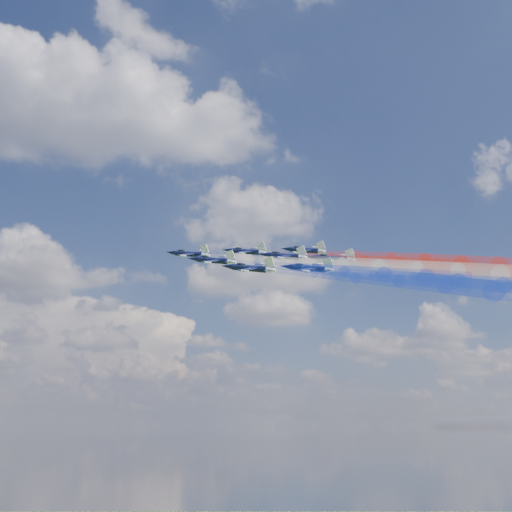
{
  "coord_description": "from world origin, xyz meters",
  "views": [
    {
      "loc": [
        -18.19,
        -121.86,
        132.7
      ],
      "look_at": [
        1.7,
        14.61,
        171.23
      ],
      "focal_mm": 43.05,
      "sensor_mm": 36.0,
      "label": 1
    }
  ],
  "objects": [
    {
      "name": "jet_lead",
      "position": [
        -13.53,
        23.21,
        173.52
      ],
      "size": [
        16.08,
        15.24,
        9.01
      ],
      "primitive_type": null,
      "rotation": [
        0.19,
        -0.38,
        0.98
      ],
      "color": "black"
    },
    {
      "name": "trail_lead",
      "position": [
        12.27,
        8.46,
        168.23
      ],
      "size": [
        44.48,
        29.02,
        14.01
      ],
      "primitive_type": null,
      "rotation": [
        0.19,
        -0.38,
        0.98
      ],
      "color": "white"
    },
    {
      "name": "jet_inner_left",
      "position": [
        -8.45,
        10.98,
        168.8
      ],
      "size": [
        16.08,
        15.24,
        9.01
      ],
      "primitive_type": null,
      "rotation": [
        0.19,
        -0.38,
        0.98
      ],
      "color": "black"
    },
    {
      "name": "trail_inner_left",
      "position": [
        17.35,
        -3.77,
        163.51
      ],
      "size": [
        44.48,
        29.02,
        14.01
      ],
      "primitive_type": null,
      "rotation": [
        0.19,
        -0.38,
        0.98
      ],
      "color": "blue"
    },
    {
      "name": "jet_inner_right",
      "position": [
        0.78,
        25.2,
        175.3
      ],
      "size": [
        16.08,
        15.24,
        9.01
      ],
      "primitive_type": null,
      "rotation": [
        0.19,
        -0.38,
        0.98
      ],
      "color": "black"
    },
    {
      "name": "trail_inner_right",
      "position": [
        26.58,
        10.44,
        170.01
      ],
      "size": [
        44.48,
        29.02,
        14.01
      ],
      "primitive_type": null,
      "rotation": [
        0.19,
        -0.38,
        0.98
      ],
      "color": "red"
    },
    {
      "name": "jet_outer_left",
      "position": [
        -1.87,
        -1.68,
        163.98
      ],
      "size": [
        16.08,
        15.24,
        9.01
      ],
      "primitive_type": null,
      "rotation": [
        0.19,
        -0.38,
        0.98
      ],
      "color": "black"
    },
    {
      "name": "trail_outer_left",
      "position": [
        23.93,
        -16.44,
        158.69
      ],
      "size": [
        44.48,
        29.02,
        14.01
      ],
      "primitive_type": null,
      "rotation": [
        0.19,
        -0.38,
        0.98
      ],
      "color": "blue"
    },
    {
      "name": "jet_center_third",
      "position": [
        7.97,
        12.23,
        170.82
      ],
      "size": [
        16.08,
        15.24,
        9.01
      ],
      "primitive_type": null,
      "rotation": [
        0.19,
        -0.38,
        0.98
      ],
      "color": "black"
    },
    {
      "name": "trail_center_third",
      "position": [
        33.77,
        -2.52,
        165.53
      ],
      "size": [
        44.48,
        29.02,
        14.01
      ],
      "primitive_type": null,
      "rotation": [
        0.19,
        -0.38,
        0.98
      ],
      "color": "white"
    },
    {
      "name": "jet_outer_right",
      "position": [
        16.24,
        26.47,
        176.65
      ],
      "size": [
        16.08,
        15.24,
        9.01
      ],
      "primitive_type": null,
      "rotation": [
        0.19,
        -0.38,
        0.98
      ],
      "color": "black"
    },
    {
      "name": "trail_outer_right",
      "position": [
        42.04,
        11.72,
        171.36
      ],
      "size": [
        44.48,
        29.02,
        14.01
      ],
      "primitive_type": null,
      "rotation": [
        0.19,
        -0.38,
        0.98
      ],
      "color": "red"
    },
    {
      "name": "jet_rear_left",
      "position": [
        11.09,
        1.08,
        165.15
      ],
      "size": [
        16.08,
        15.24,
        9.01
      ],
      "primitive_type": null,
      "rotation": [
        0.19,
        -0.38,
        0.98
      ],
      "color": "black"
    },
    {
      "name": "trail_rear_left",
      "position": [
        36.89,
        -13.67,
        159.86
      ],
      "size": [
        44.48,
        29.02,
        14.01
      ],
      "primitive_type": null,
      "rotation": [
        0.19,
        -0.38,
        0.98
      ],
      "color": "blue"
    },
    {
      "name": "jet_rear_right",
      "position": [
        19.85,
        13.73,
        171.08
      ],
      "size": [
        16.08,
        15.24,
        9.01
      ],
      "primitive_type": null,
      "rotation": [
        0.19,
        -0.38,
        0.98
      ],
      "color": "black"
    },
    {
      "name": "trail_rear_right",
      "position": [
        45.65,
        -1.02,
        165.79
      ],
      "size": [
        44.48,
        29.02,
        14.01
      ],
      "primitive_type": null,
      "rotation": [
        0.19,
        -0.38,
        0.98
      ],
      "color": "red"
    }
  ]
}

